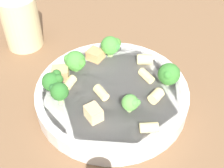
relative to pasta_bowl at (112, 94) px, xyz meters
name	(u,v)px	position (x,y,z in m)	size (l,w,h in m)	color
ground_plane	(112,102)	(0.00, 0.00, -0.02)	(2.00, 2.00, 0.00)	brown
pasta_bowl	(112,94)	(0.00, 0.00, 0.00)	(0.25, 0.25, 0.03)	silver
broccoli_floret_0	(111,45)	(-0.08, -0.01, 0.03)	(0.03, 0.04, 0.04)	#84AD60
broccoli_floret_1	(59,91)	(0.04, -0.08, 0.04)	(0.03, 0.03, 0.04)	#9EC175
broccoli_floret_2	(169,74)	(-0.02, 0.09, 0.03)	(0.04, 0.04, 0.04)	#84AD60
broccoli_floret_3	(75,61)	(-0.04, -0.06, 0.03)	(0.03, 0.04, 0.04)	#84AD60
broccoli_floret_4	(131,103)	(0.04, 0.03, 0.03)	(0.02, 0.03, 0.03)	#93B766
broccoli_floret_5	(52,81)	(0.01, -0.09, 0.03)	(0.03, 0.03, 0.03)	#93B766
rigatoni_0	(145,59)	(-0.07, 0.05, 0.02)	(0.02, 0.02, 0.03)	#E0C67F
rigatoni_1	(69,85)	(0.00, -0.07, 0.02)	(0.01, 0.01, 0.02)	#E0C67F
rigatoni_2	(156,96)	(0.02, 0.07, 0.02)	(0.02, 0.02, 0.02)	#E0C67F
rigatoni_3	(146,76)	(-0.03, 0.05, 0.02)	(0.01, 0.01, 0.03)	#E0C67F
rigatoni_4	(101,93)	(0.02, -0.02, 0.02)	(0.01, 0.01, 0.03)	#E0C67F
rigatoni_5	(149,127)	(0.08, 0.06, 0.02)	(0.01, 0.01, 0.03)	#E0C67F
chicken_chunk_0	(94,113)	(0.06, -0.02, 0.02)	(0.02, 0.02, 0.02)	tan
chicken_chunk_1	(60,73)	(-0.02, -0.09, 0.02)	(0.03, 0.02, 0.02)	tan
chicken_chunk_2	(95,55)	(-0.07, -0.04, 0.02)	(0.03, 0.02, 0.02)	tan
drinking_glass	(22,25)	(-0.14, -0.19, 0.03)	(0.07, 0.07, 0.10)	beige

